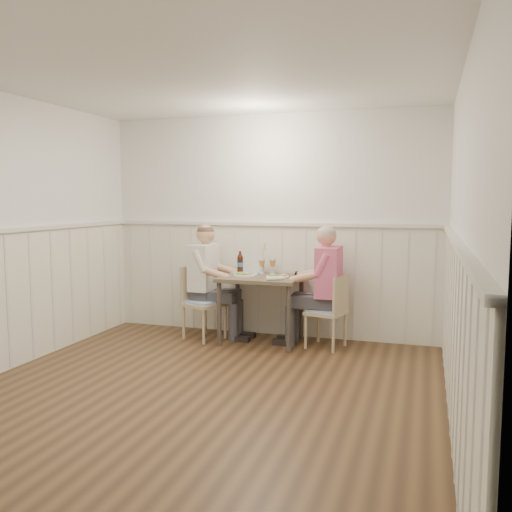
# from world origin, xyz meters

# --- Properties ---
(ground_plane) EXTENTS (4.50, 4.50, 0.00)m
(ground_plane) POSITION_xyz_m (0.00, 0.00, 0.00)
(ground_plane) COLOR #412C1B
(room_shell) EXTENTS (4.04, 4.54, 2.60)m
(room_shell) POSITION_xyz_m (0.00, 0.00, 1.52)
(room_shell) COLOR white
(room_shell) RESTS_ON ground
(wainscot) EXTENTS (4.00, 4.49, 1.34)m
(wainscot) POSITION_xyz_m (0.00, 0.69, 0.69)
(wainscot) COLOR silver
(wainscot) RESTS_ON ground
(dining_table) EXTENTS (0.89, 0.70, 0.75)m
(dining_table) POSITION_xyz_m (0.01, 1.84, 0.65)
(dining_table) COLOR #4C4335
(dining_table) RESTS_ON ground
(chair_right) EXTENTS (0.46, 0.46, 0.80)m
(chair_right) POSITION_xyz_m (0.80, 1.82, 0.43)
(chair_right) COLOR tan
(chair_right) RESTS_ON ground
(chair_left) EXTENTS (0.52, 0.52, 0.84)m
(chair_left) POSITION_xyz_m (-0.70, 1.79, 0.46)
(chair_left) COLOR tan
(chair_left) RESTS_ON ground
(man_in_pink) EXTENTS (0.62, 0.43, 1.35)m
(man_in_pink) POSITION_xyz_m (0.73, 1.86, 0.57)
(man_in_pink) COLOR #3F3F47
(man_in_pink) RESTS_ON ground
(diner_cream) EXTENTS (0.62, 0.43, 1.34)m
(diner_cream) POSITION_xyz_m (-0.66, 1.88, 0.56)
(diner_cream) COLOR #3F3F47
(diner_cream) RESTS_ON ground
(plate_man) EXTENTS (0.25, 0.25, 0.06)m
(plate_man) POSITION_xyz_m (0.20, 1.80, 0.77)
(plate_man) COLOR white
(plate_man) RESTS_ON dining_table
(plate_diner) EXTENTS (0.26, 0.26, 0.07)m
(plate_diner) POSITION_xyz_m (-0.18, 1.81, 0.77)
(plate_diner) COLOR white
(plate_diner) RESTS_ON dining_table
(beer_glass_a) EXTENTS (0.08, 0.08, 0.19)m
(beer_glass_a) POSITION_xyz_m (0.07, 2.10, 0.88)
(beer_glass_a) COLOR silver
(beer_glass_a) RESTS_ON dining_table
(beer_glass_b) EXTENTS (0.08, 0.08, 0.19)m
(beer_glass_b) POSITION_xyz_m (-0.05, 2.05, 0.88)
(beer_glass_b) COLOR silver
(beer_glass_b) RESTS_ON dining_table
(beer_bottle) EXTENTS (0.07, 0.07, 0.26)m
(beer_bottle) POSITION_xyz_m (-0.31, 2.05, 0.86)
(beer_bottle) COLOR black
(beer_bottle) RESTS_ON dining_table
(rolled_napkin) EXTENTS (0.18, 0.13, 0.04)m
(rolled_napkin) POSITION_xyz_m (0.24, 1.60, 0.77)
(rolled_napkin) COLOR white
(rolled_napkin) RESTS_ON dining_table
(grass_vase) EXTENTS (0.04, 0.04, 0.38)m
(grass_vase) POSITION_xyz_m (-0.05, 2.08, 0.92)
(grass_vase) COLOR silver
(grass_vase) RESTS_ON dining_table
(gingham_mat) EXTENTS (0.33, 0.27, 0.01)m
(gingham_mat) POSITION_xyz_m (-0.24, 2.09, 0.75)
(gingham_mat) COLOR #5076BA
(gingham_mat) RESTS_ON dining_table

